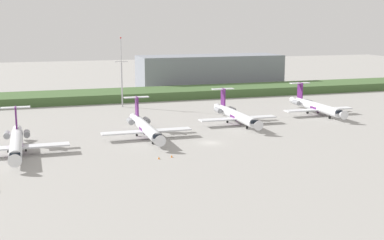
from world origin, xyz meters
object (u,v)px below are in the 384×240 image
(regional_jet_nearest, at_px, (16,143))
(antenna_mast, at_px, (122,78))
(safety_cone_mid_marker, at_px, (172,156))
(safety_cone_front_marker, at_px, (159,158))
(regional_jet_third, at_px, (236,115))
(regional_jet_second, at_px, (145,127))
(regional_jet_fourth, at_px, (316,106))

(regional_jet_nearest, height_order, antenna_mast, antenna_mast)
(antenna_mast, height_order, safety_cone_mid_marker, antenna_mast)
(safety_cone_front_marker, bearing_deg, regional_jet_third, 45.51)
(regional_jet_nearest, xyz_separation_m, antenna_mast, (33.71, 56.74, 7.36))
(regional_jet_nearest, xyz_separation_m, safety_cone_front_marker, (29.14, -13.99, -2.26))
(regional_jet_nearest, bearing_deg, regional_jet_second, 14.22)
(regional_jet_fourth, relative_size, safety_cone_mid_marker, 56.36)
(safety_cone_front_marker, bearing_deg, antenna_mast, 86.30)
(safety_cone_mid_marker, bearing_deg, antenna_mast, 88.73)
(regional_jet_second, relative_size, safety_cone_front_marker, 56.36)
(safety_cone_mid_marker, bearing_deg, safety_cone_front_marker, -168.81)
(regional_jet_fourth, bearing_deg, safety_cone_front_marker, -148.25)
(safety_cone_front_marker, height_order, safety_cone_mid_marker, same)
(regional_jet_second, height_order, safety_cone_front_marker, regional_jet_second)
(regional_jet_nearest, relative_size, regional_jet_second, 1.00)
(safety_cone_mid_marker, bearing_deg, regional_jet_nearest, 157.38)
(regional_jet_second, height_order, regional_jet_third, same)
(regional_jet_fourth, bearing_deg, safety_cone_mid_marker, -147.35)
(regional_jet_fourth, bearing_deg, regional_jet_nearest, -165.31)
(antenna_mast, bearing_deg, regional_jet_fourth, -30.63)
(antenna_mast, xyz_separation_m, safety_cone_front_marker, (-4.57, -70.73, -9.63))
(regional_jet_fourth, height_order, safety_cone_mid_marker, regional_jet_fourth)
(regional_jet_fourth, distance_m, safety_cone_front_marker, 71.36)
(regional_jet_second, distance_m, antenna_mast, 49.50)
(regional_jet_third, bearing_deg, regional_jet_nearest, -163.97)
(regional_jet_third, height_order, regional_jet_fourth, same)
(antenna_mast, bearing_deg, safety_cone_front_marker, -93.70)
(regional_jet_third, xyz_separation_m, safety_cone_front_marker, (-30.60, -31.15, -2.26))
(regional_jet_third, xyz_separation_m, safety_cone_mid_marker, (-27.59, -30.56, -2.26))
(antenna_mast, bearing_deg, regional_jet_second, -93.12)
(safety_cone_front_marker, bearing_deg, regional_jet_second, 85.03)
(regional_jet_third, xyz_separation_m, regional_jet_fourth, (30.05, 6.38, 0.00))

